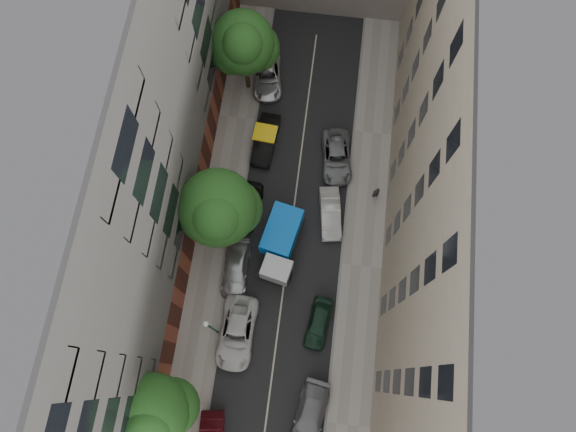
% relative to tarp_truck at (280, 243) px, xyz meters
% --- Properties ---
extents(ground, '(120.00, 120.00, 0.00)m').
position_rel_tarp_truck_xyz_m(ground, '(0.60, -0.66, -1.38)').
color(ground, '#4C4C49').
rests_on(ground, ground).
extents(road_surface, '(8.00, 44.00, 0.02)m').
position_rel_tarp_truck_xyz_m(road_surface, '(0.60, -0.66, -1.37)').
color(road_surface, black).
rests_on(road_surface, ground).
extents(sidewalk_left, '(3.00, 44.00, 0.15)m').
position_rel_tarp_truck_xyz_m(sidewalk_left, '(-4.90, -0.66, -1.31)').
color(sidewalk_left, gray).
rests_on(sidewalk_left, ground).
extents(sidewalk_right, '(3.00, 44.00, 0.15)m').
position_rel_tarp_truck_xyz_m(sidewalk_right, '(6.10, -0.66, -1.31)').
color(sidewalk_right, gray).
rests_on(sidewalk_right, ground).
extents(building_left, '(8.00, 44.00, 20.00)m').
position_rel_tarp_truck_xyz_m(building_left, '(-10.40, -0.66, 8.62)').
color(building_left, '#524F4D').
rests_on(building_left, ground).
extents(building_right, '(8.00, 44.00, 20.00)m').
position_rel_tarp_truck_xyz_m(building_right, '(11.60, -0.66, 8.62)').
color(building_right, tan).
rests_on(building_right, ground).
extents(tarp_truck, '(3.15, 5.80, 2.51)m').
position_rel_tarp_truck_xyz_m(tarp_truck, '(0.00, 0.00, 0.00)').
color(tarp_truck, black).
rests_on(tarp_truck, ground).
extents(car_left_2, '(2.50, 5.30, 1.46)m').
position_rel_tarp_truck_xyz_m(car_left_2, '(-2.20, -6.66, -0.65)').
color(car_left_2, silver).
rests_on(car_left_2, ground).
extents(car_left_3, '(1.90, 4.51, 1.30)m').
position_rel_tarp_truck_xyz_m(car_left_3, '(-3.00, -2.17, -0.74)').
color(car_left_3, '#B2B3B7').
rests_on(car_left_3, ground).
extents(car_left_4, '(1.94, 4.07, 1.34)m').
position_rel_tarp_truck_xyz_m(car_left_4, '(-2.76, 2.74, -0.71)').
color(car_left_4, black).
rests_on(car_left_4, ground).
extents(car_left_5, '(1.92, 4.63, 1.49)m').
position_rel_tarp_truck_xyz_m(car_left_5, '(-2.28, 8.34, -0.64)').
color(car_left_5, black).
rests_on(car_left_5, ground).
extents(car_left_6, '(3.04, 5.31, 1.39)m').
position_rel_tarp_truck_xyz_m(car_left_6, '(-2.98, 14.26, -0.69)').
color(car_left_6, silver).
rests_on(car_left_6, ground).
extents(car_right_1, '(2.72, 5.11, 1.41)m').
position_rel_tarp_truck_xyz_m(car_right_1, '(3.46, -11.46, -0.68)').
color(car_right_1, slate).
rests_on(car_right_1, ground).
extents(car_right_2, '(2.01, 3.97, 1.30)m').
position_rel_tarp_truck_xyz_m(car_right_2, '(3.40, -5.26, -0.74)').
color(car_right_2, '#152F20').
rests_on(car_right_2, ground).
extents(car_right_3, '(2.10, 4.34, 1.37)m').
position_rel_tarp_truck_xyz_m(car_right_3, '(3.40, 2.94, -0.70)').
color(car_right_3, silver).
rests_on(car_right_3, ground).
extents(car_right_4, '(2.88, 5.05, 1.33)m').
position_rel_tarp_truck_xyz_m(car_right_4, '(3.40, 7.61, -0.72)').
color(car_right_4, slate).
rests_on(car_right_4, ground).
extents(tree_near, '(4.85, 4.50, 8.45)m').
position_rel_tarp_truck_xyz_m(tree_near, '(-5.70, -12.18, 4.53)').
color(tree_near, '#382619').
rests_on(tree_near, sidewalk_left).
extents(tree_mid, '(5.50, 5.25, 8.18)m').
position_rel_tarp_truck_xyz_m(tree_mid, '(-4.08, 0.63, 4.10)').
color(tree_mid, '#382619').
rests_on(tree_mid, sidewalk_left).
extents(tree_far, '(5.01, 4.70, 8.27)m').
position_rel_tarp_truck_xyz_m(tree_far, '(-4.36, 13.23, 4.32)').
color(tree_far, '#382619').
rests_on(tree_far, sidewalk_left).
extents(lamp_post, '(0.36, 0.36, 5.88)m').
position_rel_tarp_truck_xyz_m(lamp_post, '(-3.60, -6.74, 2.43)').
color(lamp_post, '#175031').
rests_on(lamp_post, sidewalk_left).
extents(pedestrian, '(0.65, 0.52, 1.55)m').
position_rel_tarp_truck_xyz_m(pedestrian, '(6.67, 4.93, -0.46)').
color(pedestrian, black).
rests_on(pedestrian, sidewalk_right).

